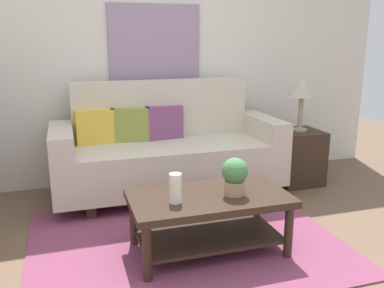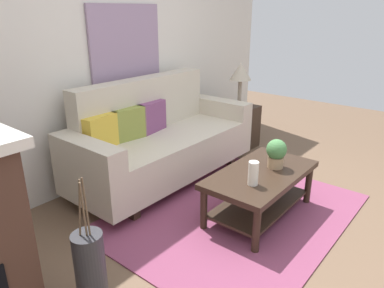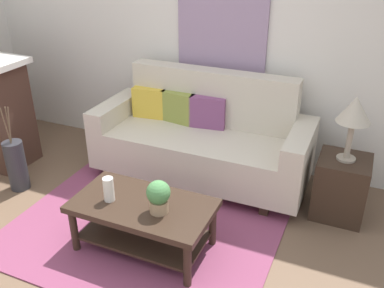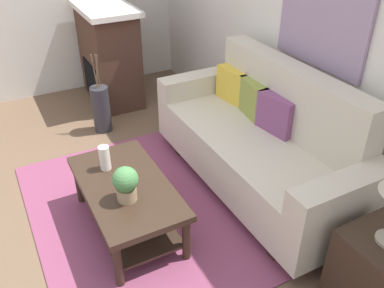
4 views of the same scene
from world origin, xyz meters
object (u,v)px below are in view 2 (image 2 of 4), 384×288
object	(u,v)px
side_table	(238,127)
throw_pillow_olive	(128,124)
tabletop_vase	(253,173)
couch	(161,141)
coffee_table	(260,184)
table_lamp	(241,73)
throw_pillow_mustard	(101,132)
throw_pillow_plum	(152,117)
framed_painting	(126,42)
floor_vase	(90,270)
potted_plant_tabletop	(276,153)

from	to	relation	value
side_table	throw_pillow_olive	bearing A→B (deg)	172.10
tabletop_vase	couch	bearing A→B (deg)	78.38
coffee_table	table_lamp	world-z (taller)	table_lamp
tabletop_vase	table_lamp	xyz separation A→B (m)	(1.63, 1.17, 0.47)
throw_pillow_olive	side_table	bearing A→B (deg)	-7.90
coffee_table	tabletop_vase	bearing A→B (deg)	-165.96
side_table	table_lamp	world-z (taller)	table_lamp
couch	throw_pillow_mustard	xyz separation A→B (m)	(-0.66, 0.13, 0.25)
couch	throw_pillow_plum	world-z (taller)	couch
table_lamp	framed_painting	distance (m)	1.55
throw_pillow_mustard	floor_vase	world-z (taller)	throw_pillow_mustard
side_table	table_lamp	xyz separation A→B (m)	(0.00, 0.00, 0.71)
throw_pillow_mustard	floor_vase	xyz separation A→B (m)	(-0.93, -1.05, -0.43)
throw_pillow_plum	coffee_table	size ratio (longest dim) A/B	0.33
framed_painting	couch	bearing A→B (deg)	-90.00
floor_vase	framed_painting	xyz separation A→B (m)	(1.59, 1.39, 1.18)
throw_pillow_plum	throw_pillow_mustard	bearing A→B (deg)	180.00
throw_pillow_olive	framed_painting	distance (m)	0.89
throw_pillow_olive	throw_pillow_plum	bearing A→B (deg)	0.00
throw_pillow_plum	table_lamp	size ratio (longest dim) A/B	0.63
throw_pillow_olive	coffee_table	bearing A→B (deg)	-76.47
throw_pillow_plum	table_lamp	world-z (taller)	table_lamp
throw_pillow_olive	framed_painting	bearing A→B (deg)	45.95
side_table	floor_vase	size ratio (longest dim) A/B	1.10
potted_plant_tabletop	side_table	size ratio (longest dim) A/B	0.47
coffee_table	table_lamp	bearing A→B (deg)	38.78
potted_plant_tabletop	throw_pillow_plum	bearing A→B (deg)	96.65
throw_pillow_plum	coffee_table	distance (m)	1.39
floor_vase	potted_plant_tabletop	bearing A→B (deg)	-10.78
side_table	framed_painting	distance (m)	1.88
floor_vase	coffee_table	bearing A→B (deg)	-10.30
side_table	framed_painting	bearing A→B (deg)	157.15
couch	throw_pillow_plum	distance (m)	0.28
throw_pillow_mustard	floor_vase	distance (m)	1.47
tabletop_vase	table_lamp	distance (m)	2.06
table_lamp	floor_vase	xyz separation A→B (m)	(-2.96, -0.82, -0.74)
throw_pillow_mustard	potted_plant_tabletop	size ratio (longest dim) A/B	1.37
throw_pillow_mustard	table_lamp	xyz separation A→B (m)	(2.03, -0.24, 0.31)
throw_pillow_olive	coffee_table	distance (m)	1.43
potted_plant_tabletop	table_lamp	world-z (taller)	table_lamp
couch	table_lamp	xyz separation A→B (m)	(1.37, -0.11, 0.56)
couch	coffee_table	bearing A→B (deg)	-90.34
coffee_table	table_lamp	distance (m)	1.89
throw_pillow_mustard	tabletop_vase	distance (m)	1.47
throw_pillow_plum	side_table	world-z (taller)	throw_pillow_plum
couch	throw_pillow_mustard	bearing A→B (deg)	169.15
couch	throw_pillow_plum	xyz separation A→B (m)	(0.00, 0.13, 0.25)
potted_plant_tabletop	couch	bearing A→B (deg)	97.32
throw_pillow_mustard	table_lamp	size ratio (longest dim) A/B	0.63
throw_pillow_plum	side_table	distance (m)	1.44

